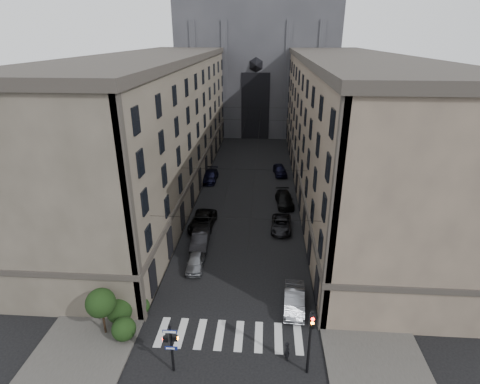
% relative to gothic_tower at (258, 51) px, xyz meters
% --- Properties ---
extents(sidewalk_left, '(7.00, 80.00, 0.15)m').
position_rel_gothic_tower_xyz_m(sidewalk_left, '(-10.50, -38.96, -17.72)').
color(sidewalk_left, '#383533').
rests_on(sidewalk_left, ground).
extents(sidewalk_right, '(7.00, 80.00, 0.15)m').
position_rel_gothic_tower_xyz_m(sidewalk_right, '(10.50, -38.96, -17.72)').
color(sidewalk_right, '#383533').
rests_on(sidewalk_right, ground).
extents(zebra_crossing, '(11.00, 3.20, 0.01)m').
position_rel_gothic_tower_xyz_m(zebra_crossing, '(0.00, -69.96, -17.79)').
color(zebra_crossing, beige).
rests_on(zebra_crossing, ground).
extents(building_left, '(13.60, 60.60, 18.85)m').
position_rel_gothic_tower_xyz_m(building_left, '(-13.44, -38.96, -8.45)').
color(building_left, '#4E473C').
rests_on(building_left, ground).
extents(building_right, '(13.60, 60.60, 18.85)m').
position_rel_gothic_tower_xyz_m(building_right, '(13.44, -38.96, -8.45)').
color(building_right, brown).
rests_on(building_right, ground).
extents(gothic_tower, '(35.00, 23.00, 58.00)m').
position_rel_gothic_tower_xyz_m(gothic_tower, '(0.00, 0.00, 0.00)').
color(gothic_tower, '#2D2D33').
rests_on(gothic_tower, ground).
extents(pedestrian_signal_left, '(1.02, 0.38, 4.00)m').
position_rel_gothic_tower_xyz_m(pedestrian_signal_left, '(-3.51, -73.46, -15.48)').
color(pedestrian_signal_left, black).
rests_on(pedestrian_signal_left, ground).
extents(traffic_light_right, '(0.34, 0.50, 5.20)m').
position_rel_gothic_tower_xyz_m(traffic_light_right, '(5.60, -73.04, -14.51)').
color(traffic_light_right, black).
rests_on(traffic_light_right, ground).
extents(shrub_cluster, '(3.90, 4.40, 3.90)m').
position_rel_gothic_tower_xyz_m(shrub_cluster, '(-8.72, -69.95, -16.00)').
color(shrub_cluster, black).
rests_on(shrub_cluster, sidewalk_left).
extents(tram_wires, '(14.00, 60.00, 0.43)m').
position_rel_gothic_tower_xyz_m(tram_wires, '(0.00, -39.33, -10.55)').
color(tram_wires, black).
rests_on(tram_wires, ground).
extents(car_left_near, '(1.87, 4.22, 1.41)m').
position_rel_gothic_tower_xyz_m(car_left_near, '(-4.20, -61.17, -17.09)').
color(car_left_near, slate).
rests_on(car_left_near, ground).
extents(car_left_midnear, '(1.96, 5.05, 1.64)m').
position_rel_gothic_tower_xyz_m(car_left_midnear, '(-4.39, -57.26, -16.98)').
color(car_left_midnear, black).
rests_on(car_left_midnear, ground).
extents(car_left_midfar, '(2.99, 5.94, 1.61)m').
position_rel_gothic_tower_xyz_m(car_left_midfar, '(-4.85, -52.74, -16.99)').
color(car_left_midfar, black).
rests_on(car_left_midfar, ground).
extents(car_left_far, '(2.26, 5.38, 1.55)m').
position_rel_gothic_tower_xyz_m(car_left_far, '(-6.17, -37.44, -17.02)').
color(car_left_far, black).
rests_on(car_left_far, ground).
extents(car_right_near, '(1.95, 4.87, 1.58)m').
position_rel_gothic_tower_xyz_m(car_right_near, '(5.12, -66.37, -17.01)').
color(car_right_near, slate).
rests_on(car_right_near, ground).
extents(car_right_midnear, '(2.56, 5.12, 1.39)m').
position_rel_gothic_tower_xyz_m(car_right_midnear, '(4.48, -52.76, -17.10)').
color(car_right_midnear, black).
rests_on(car_right_midnear, ground).
extents(car_right_midfar, '(2.62, 5.50, 1.55)m').
position_rel_gothic_tower_xyz_m(car_right_midfar, '(5.13, -45.65, -17.02)').
color(car_right_midfar, black).
rests_on(car_right_midfar, ground).
extents(car_right_far, '(2.48, 4.97, 1.63)m').
position_rel_gothic_tower_xyz_m(car_right_far, '(4.86, -33.96, -16.98)').
color(car_right_far, black).
rests_on(car_right_far, ground).
extents(pedestrian, '(0.57, 0.67, 1.55)m').
position_rel_gothic_tower_xyz_m(pedestrian, '(4.27, -71.96, -17.02)').
color(pedestrian, black).
rests_on(pedestrian, ground).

